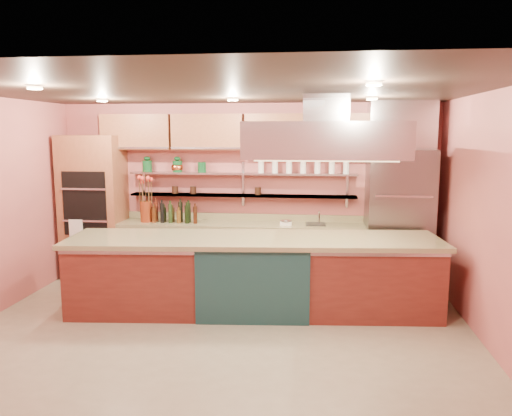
# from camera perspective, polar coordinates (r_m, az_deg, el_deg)

# --- Properties ---
(floor) EXTENTS (6.00, 5.00, 0.02)m
(floor) POSITION_cam_1_polar(r_m,az_deg,el_deg) (6.02, -4.40, -14.44)
(floor) COLOR gray
(floor) RESTS_ON ground
(ceiling) EXTENTS (6.00, 5.00, 0.02)m
(ceiling) POSITION_cam_1_polar(r_m,az_deg,el_deg) (5.55, -4.75, 13.29)
(ceiling) COLOR black
(ceiling) RESTS_ON wall_back
(wall_back) EXTENTS (6.00, 0.04, 2.80)m
(wall_back) POSITION_cam_1_polar(r_m,az_deg,el_deg) (8.06, -1.09, 1.91)
(wall_back) COLOR #BC5D59
(wall_back) RESTS_ON floor
(wall_front) EXTENTS (6.00, 0.04, 2.80)m
(wall_front) POSITION_cam_1_polar(r_m,az_deg,el_deg) (3.27, -13.27, -8.51)
(wall_front) COLOR #BC5D59
(wall_front) RESTS_ON floor
(wall_right) EXTENTS (0.04, 5.00, 2.80)m
(wall_right) POSITION_cam_1_polar(r_m,az_deg,el_deg) (5.83, 25.75, -1.58)
(wall_right) COLOR #BC5D59
(wall_right) RESTS_ON floor
(oven_stack) EXTENTS (0.95, 0.64, 2.30)m
(oven_stack) POSITION_cam_1_polar(r_m,az_deg,el_deg) (8.48, -18.03, 0.12)
(oven_stack) COLOR #945435
(oven_stack) RESTS_ON floor
(refrigerator) EXTENTS (0.95, 0.72, 2.10)m
(refrigerator) POSITION_cam_1_polar(r_m,az_deg,el_deg) (7.78, 15.96, -1.27)
(refrigerator) COLOR slate
(refrigerator) RESTS_ON floor
(back_counter) EXTENTS (3.84, 0.64, 0.93)m
(back_counter) POSITION_cam_1_polar(r_m,az_deg,el_deg) (7.94, -1.72, -5.05)
(back_counter) COLOR tan
(back_counter) RESTS_ON floor
(wall_shelf_lower) EXTENTS (3.60, 0.26, 0.03)m
(wall_shelf_lower) POSITION_cam_1_polar(r_m,az_deg,el_deg) (7.94, -1.57, 1.45)
(wall_shelf_lower) COLOR #ABAEB2
(wall_shelf_lower) RESTS_ON wall_back
(wall_shelf_upper) EXTENTS (3.60, 0.26, 0.03)m
(wall_shelf_upper) POSITION_cam_1_polar(r_m,az_deg,el_deg) (7.91, -1.58, 3.97)
(wall_shelf_upper) COLOR #ABAEB2
(wall_shelf_upper) RESTS_ON wall_back
(upper_cabinets) EXTENTS (4.60, 0.36, 0.55)m
(upper_cabinets) POSITION_cam_1_polar(r_m,az_deg,el_deg) (7.82, -1.29, 8.68)
(upper_cabinets) COLOR #945435
(upper_cabinets) RESTS_ON wall_back
(range_hood) EXTENTS (2.00, 1.00, 0.45)m
(range_hood) POSITION_cam_1_polar(r_m,az_deg,el_deg) (6.32, 7.93, 7.69)
(range_hood) COLOR #ABAEB2
(range_hood) RESTS_ON ceiling
(ceiling_downlights) EXTENTS (4.00, 2.80, 0.02)m
(ceiling_downlights) POSITION_cam_1_polar(r_m,az_deg,el_deg) (5.75, -4.34, 12.84)
(ceiling_downlights) COLOR #FFE5A5
(ceiling_downlights) RESTS_ON ceiling
(island) EXTENTS (4.81, 1.44, 0.99)m
(island) POSITION_cam_1_polar(r_m,az_deg,el_deg) (6.64, -0.25, -7.56)
(island) COLOR maroon
(island) RESTS_ON floor
(flower_vase) EXTENTS (0.19, 0.19, 0.33)m
(flower_vase) POSITION_cam_1_polar(r_m,az_deg,el_deg) (8.13, -12.44, -0.40)
(flower_vase) COLOR maroon
(flower_vase) RESTS_ON back_counter
(oil_bottle_cluster) EXTENTS (0.94, 0.36, 0.30)m
(oil_bottle_cluster) POSITION_cam_1_polar(r_m,az_deg,el_deg) (8.01, -9.66, -0.58)
(oil_bottle_cluster) COLOR black
(oil_bottle_cluster) RESTS_ON back_counter
(kitchen_scale) EXTENTS (0.22, 0.19, 0.10)m
(kitchen_scale) POSITION_cam_1_polar(r_m,az_deg,el_deg) (7.71, 3.45, -1.57)
(kitchen_scale) COLOR silver
(kitchen_scale) RESTS_ON back_counter
(bar_faucet) EXTENTS (0.03, 0.03, 0.22)m
(bar_faucet) POSITION_cam_1_polar(r_m,az_deg,el_deg) (7.79, 7.23, -1.08)
(bar_faucet) COLOR silver
(bar_faucet) RESTS_ON back_counter
(copper_kettle) EXTENTS (0.19, 0.19, 0.14)m
(copper_kettle) POSITION_cam_1_polar(r_m,az_deg,el_deg) (8.12, -9.05, 4.60)
(copper_kettle) COLOR #B9552A
(copper_kettle) RESTS_ON wall_shelf_upper
(green_canister) EXTENTS (0.15, 0.15, 0.16)m
(green_canister) POSITION_cam_1_polar(r_m,az_deg,el_deg) (8.02, -6.20, 4.66)
(green_canister) COLOR #0E411D
(green_canister) RESTS_ON wall_shelf_upper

